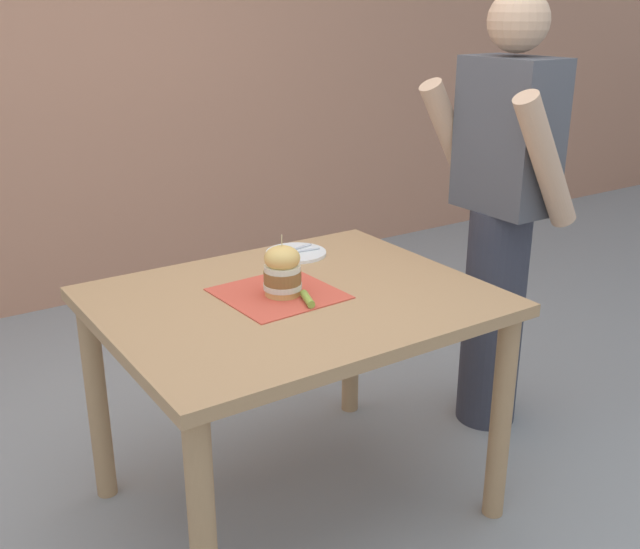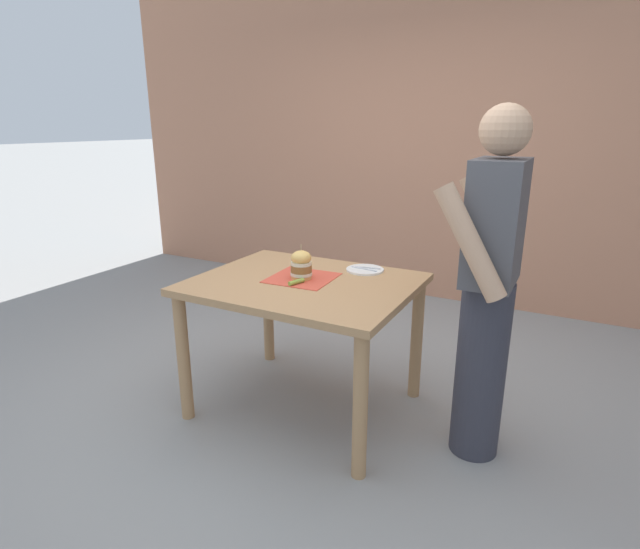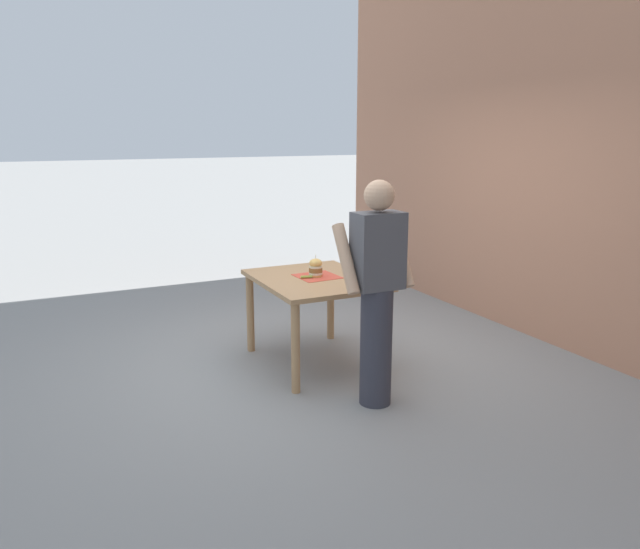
% 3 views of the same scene
% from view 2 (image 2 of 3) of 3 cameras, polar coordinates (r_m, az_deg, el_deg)
% --- Properties ---
extents(ground_plane, '(80.00, 80.00, 0.00)m').
position_cam_2_polar(ground_plane, '(3.07, -1.70, -14.69)').
color(ground_plane, gray).
extents(patio_table, '(0.96, 1.18, 0.78)m').
position_cam_2_polar(patio_table, '(2.78, -1.82, -2.96)').
color(patio_table, tan).
rests_on(patio_table, ground).
extents(serving_paper, '(0.36, 0.36, 0.00)m').
position_cam_2_polar(serving_paper, '(2.79, -2.06, -0.38)').
color(serving_paper, '#D64C38').
rests_on(serving_paper, patio_table).
extents(sandwich, '(0.12, 0.12, 0.19)m').
position_cam_2_polar(sandwich, '(2.75, -2.15, 1.12)').
color(sandwich, '#E5B25B').
rests_on(sandwich, serving_paper).
extents(pickle_spear, '(0.10, 0.05, 0.02)m').
position_cam_2_polar(pickle_spear, '(2.67, -2.64, -0.87)').
color(pickle_spear, '#8EA83D').
rests_on(pickle_spear, serving_paper).
extents(side_plate_with_forks, '(0.22, 0.22, 0.02)m').
position_cam_2_polar(side_plate_with_forks, '(2.94, 5.17, 0.56)').
color(side_plate_with_forks, white).
rests_on(side_plate_with_forks, patio_table).
extents(diner_across_table, '(0.55, 0.35, 1.69)m').
position_cam_2_polar(diner_across_table, '(2.45, 18.68, -1.16)').
color(diner_across_table, '#33333D').
rests_on(diner_across_table, ground).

